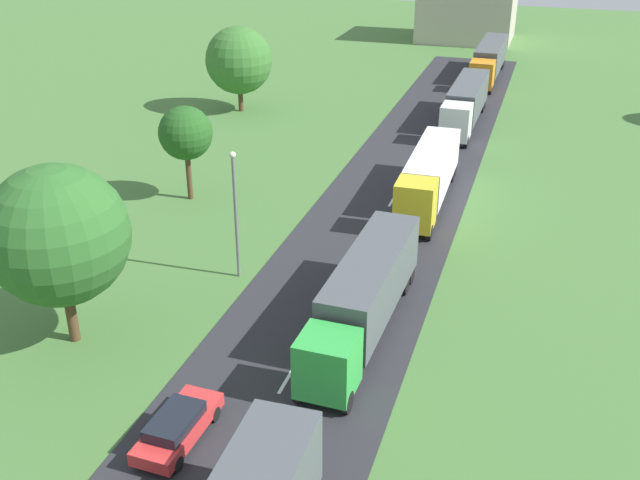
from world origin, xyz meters
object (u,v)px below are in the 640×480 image
truck_fifth (489,59)px  car_second (177,426)px  truck_fourth (466,102)px  tree_ash (185,133)px  tree_birch (239,60)px  truck_second (365,294)px  lamppost_second (235,208)px  tree_pine (58,235)px  distant_building (468,3)px  truck_third (429,175)px

truck_fifth → car_second: (-5.21, -64.57, -1.39)m
truck_fourth → car_second: bearing=-96.3°
truck_fourth → tree_ash: size_ratio=2.07×
car_second → tree_birch: bearing=110.1°
truck_fourth → truck_fifth: truck_fifth is taller
car_second → tree_ash: (-10.95, 22.92, 3.99)m
truck_second → tree_ash: size_ratio=1.99×
truck_fifth → car_second: bearing=-94.6°
truck_fourth → lamppost_second: (-8.27, -32.58, 2.03)m
truck_fifth → tree_pine: 61.10m
truck_fifth → distant_building: (-5.45, 21.77, 2.73)m
lamppost_second → tree_ash: bearing=129.5°
lamppost_second → truck_fifth: bearing=80.7°
tree_pine → distant_building: size_ratio=0.72×
truck_fourth → tree_ash: 28.28m
truck_third → lamppost_second: 16.20m
truck_fourth → tree_pine: bearing=-108.1°
truck_fourth → tree_birch: size_ratio=1.71×
truck_third → lamppost_second: size_ratio=1.74×
truck_fifth → tree_ash: size_ratio=2.25×
truck_third → truck_fifth: bearing=89.9°
truck_second → tree_birch: size_ratio=1.65×
tree_pine → truck_fifth: bearing=77.2°
truck_third → tree_ash: size_ratio=1.95×
truck_fifth → lamppost_second: 51.81m
truck_fifth → car_second: truck_fifth is taller
truck_fifth → tree_ash: bearing=-111.2°
tree_birch → lamppost_second: bearing=-67.1°
truck_second → tree_birch: tree_birch is taller
truck_fifth → distant_building: bearing=104.0°
tree_birch → tree_pine: tree_pine is taller
distant_building → truck_fifth: bearing=-76.0°
truck_fourth → distant_building: size_ratio=1.10×
car_second → lamppost_second: lamppost_second is taller
truck_fourth → tree_ash: bearing=-124.7°
tree_pine → tree_ash: bearing=98.5°
car_second → lamppost_second: 14.26m
lamppost_second → tree_ash: 12.24m
truck_second → truck_third: bearing=89.7°
car_second → tree_ash: tree_ash is taller
tree_ash → truck_fourth: bearing=55.3°
truck_second → truck_fifth: size_ratio=0.88×
truck_third → tree_ash: bearing=-165.0°
truck_third → truck_fourth: size_ratio=0.94×
distant_building → tree_pine: bearing=-95.7°
car_second → distant_building: distant_building is taller
truck_fifth → tree_pine: size_ratio=1.66×
truck_third → truck_fifth: (0.07, 37.35, 0.09)m
truck_fourth → truck_fifth: (0.12, 18.51, 0.01)m
lamppost_second → tree_birch: (-13.00, 30.71, 0.69)m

